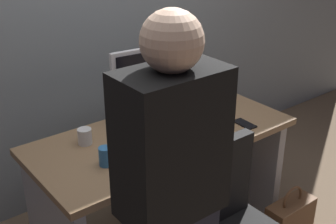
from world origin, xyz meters
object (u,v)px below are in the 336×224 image
Objects in this scene: desk at (163,165)px; monitor at (153,79)px; cup_by_monitor at (85,136)px; handbag at (290,219)px; cup_near_keyboard at (105,156)px; mouse at (207,124)px; cell_phone at (245,124)px; book_stack at (205,102)px; person_at_desk at (171,211)px; keyboard at (171,142)px.

monitor reaches higher than desk.
monitor reaches higher than cup_by_monitor.
desk is 17.14× the size of cup_by_monitor.
cup_near_keyboard is at bearing 159.20° from handbag.
mouse is 0.23m from cell_phone.
book_stack reaches higher than cup_by_monitor.
desk is 0.89m from handbag.
handbag is at bearing 10.24° from person_at_desk.
handbag is (0.17, -0.29, -0.61)m from cell_phone.
cup_by_monitor is 0.42× the size of book_stack.
book_stack is 0.30m from cell_phone.
cell_phone is at bearing -47.72° from monitor.
cup_by_monitor is at bearing 84.45° from cup_near_keyboard.
monitor is at bearing 69.35° from keyboard.
cup_near_keyboard is 0.47× the size of book_stack.
cell_phone reaches higher than desk.
monitor is at bearing 120.36° from mouse.
desk is at bearing 140.59° from handbag.
handbag is (0.54, -0.70, -0.86)m from monitor.
keyboard is 0.40m from cup_near_keyboard.
book_stack is (0.89, 0.78, -0.03)m from person_at_desk.
person_at_desk is at bearing -122.58° from monitor.
monitor reaches higher than keyboard.
desk is 0.27m from keyboard.
book_stack reaches higher than desk.
person_at_desk is at bearing -95.41° from cup_by_monitor.
person_at_desk is at bearing -95.35° from cup_near_keyboard.
cell_phone is at bearing -29.86° from mouse.
person_at_desk is 1.08m from cell_phone.
handbag is (0.23, -0.57, -0.67)m from book_stack.
person_at_desk is at bearing -169.76° from handbag.
person_at_desk is at bearing -138.75° from book_stack.
cup_by_monitor reaches higher than handbag.
monitor is (0.58, 0.91, 0.16)m from person_at_desk.
cup_near_keyboard reaches higher than cup_by_monitor.
book_stack is (0.31, -0.13, -0.19)m from monitor.
mouse is at bearing -128.22° from book_stack.
cell_phone is (0.20, -0.12, -0.01)m from mouse.
cup_by_monitor is 1.39m from handbag.
handbag is (1.12, 0.20, -0.70)m from person_at_desk.
desk is 15.49× the size of cup_near_keyboard.
monitor is 0.38m from book_stack.
cup_by_monitor is 0.81m from book_stack.
mouse is at bearing 38.93° from person_at_desk.
person_at_desk is 3.81× the size of keyboard.
cup_near_keyboard reaches higher than cell_phone.
book_stack is at bearing -6.63° from cup_by_monitor.
cup_near_keyboard reaches higher than handbag.
handbag is at bearing -47.92° from mouse.
monitor is 2.52× the size of book_stack.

